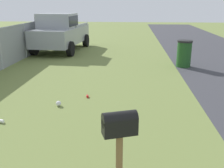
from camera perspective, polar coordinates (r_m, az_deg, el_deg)
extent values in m
cube|color=brown|center=(3.71, 1.62, -17.54)|extent=(0.09, 0.09, 0.96)
cube|color=black|center=(3.41, 1.70, -9.40)|extent=(0.34, 0.49, 0.22)
cylinder|color=black|center=(3.36, 1.72, -7.72)|extent=(0.34, 0.49, 0.20)
cube|color=red|center=(3.48, 1.81, -7.61)|extent=(0.02, 0.04, 0.18)
cube|color=#93999E|center=(15.20, -11.06, 10.59)|extent=(4.95, 2.32, 0.90)
cube|color=#93999E|center=(14.59, -12.02, 13.54)|extent=(1.76, 1.93, 0.76)
cube|color=black|center=(14.59, -12.02, 13.54)|extent=(1.72, 1.97, 0.53)
cube|color=#93999E|center=(15.89, -6.69, 12.92)|extent=(2.50, 0.26, 0.12)
cube|color=#93999E|center=(16.46, -12.97, 12.76)|extent=(2.50, 0.26, 0.12)
cylinder|color=black|center=(13.46, -9.19, 7.69)|extent=(0.78, 0.31, 0.76)
cylinder|color=black|center=(14.19, -16.89, 7.66)|extent=(0.78, 0.31, 0.76)
cylinder|color=black|center=(16.48, -5.81, 9.57)|extent=(0.78, 0.31, 0.76)
cylinder|color=black|center=(17.08, -12.34, 9.54)|extent=(0.78, 0.31, 0.76)
cylinder|color=#1E4C1E|center=(11.42, 15.64, 6.28)|extent=(0.60, 0.60, 1.05)
cylinder|color=black|center=(11.33, 15.88, 9.08)|extent=(0.62, 0.62, 0.08)
cylinder|color=#9EA3A8|center=(11.42, -23.49, 7.09)|extent=(0.07, 0.07, 1.67)
cylinder|color=#9EA3A8|center=(13.62, -18.73, 9.06)|extent=(0.07, 0.07, 1.67)
cylinder|color=#9EA3A8|center=(15.90, -15.28, 10.43)|extent=(0.07, 0.07, 1.67)
sphere|color=silver|center=(6.98, -11.76, -4.25)|extent=(0.14, 0.14, 0.14)
cylinder|color=white|center=(6.44, -23.25, -7.57)|extent=(0.10, 0.12, 0.08)
cylinder|color=red|center=(7.50, -5.46, -2.70)|extent=(0.13, 0.09, 0.07)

